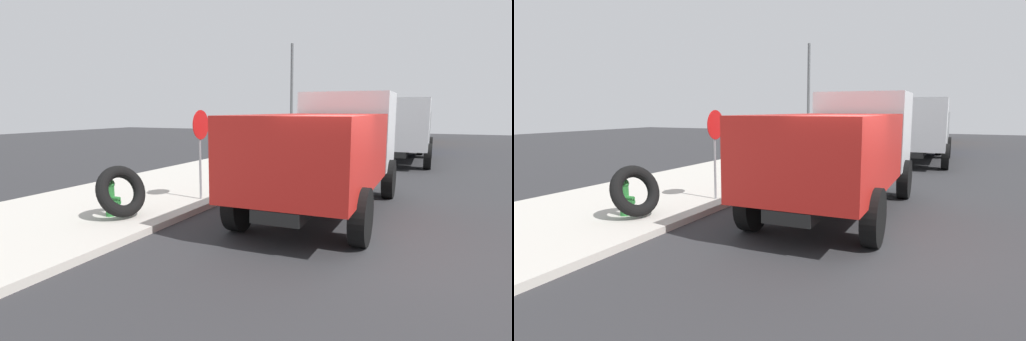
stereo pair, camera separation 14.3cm
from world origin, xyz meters
The scene contains 10 objects.
ground_plane centered at (0.00, 0.00, 0.00)m, with size 80.00×80.00×0.00m, color #2D2D30.
sidewalk_curb centered at (0.00, 6.50, 0.07)m, with size 36.00×5.00×0.15m, color #BCB7AD.
fire_hydrant centered at (-0.52, 5.37, 0.60)m, with size 0.24×0.54×0.84m.
loose_tire centered at (-0.53, 5.03, 0.74)m, with size 1.16×1.16×0.27m, color black.
stop_sign centered at (1.83, 4.45, 1.78)m, with size 0.76×0.08×2.35m.
dump_truck_red centered at (2.60, 1.24, 1.61)m, with size 7.00×2.80×3.00m.
dump_truck_gray centered at (13.42, 0.39, 1.61)m, with size 7.02×2.84×3.00m.
dump_truck_blue centered at (19.81, 0.88, 1.61)m, with size 7.02×2.85×3.00m.
dump_truck_orange centered at (28.42, 1.35, 1.61)m, with size 7.09×3.01×3.00m.
street_light_pole centered at (9.54, 4.61, 2.71)m, with size 0.12×0.12×5.12m, color #595B5E.
Camera 1 is at (-7.35, -1.21, 2.50)m, focal length 28.72 mm.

